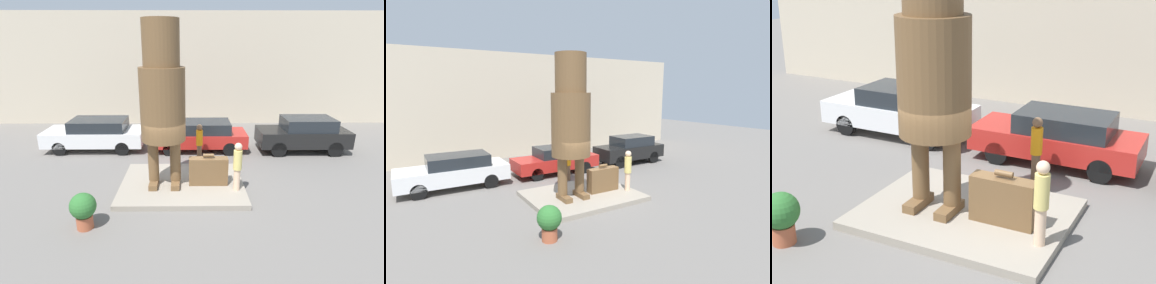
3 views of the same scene
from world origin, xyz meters
The scene contains 11 objects.
ground_plane centered at (0.00, 0.00, 0.00)m, with size 60.00×60.00×0.00m, color slate.
pedestal centered at (0.00, 0.00, 0.09)m, with size 4.43×3.43×0.18m.
building_backdrop centered at (0.00, 9.32, 3.40)m, with size 28.00×0.60×6.81m.
statue_figure centered at (-0.62, -0.17, 3.44)m, with size 1.51×1.51×5.58m.
giant_suitcase centered at (0.94, -0.15, 0.68)m, with size 1.38×0.40×1.16m.
tourist centered at (1.89, -0.63, 1.12)m, with size 0.29×0.29×1.71m.
parked_car_white centered at (-4.27, 4.06, 0.81)m, with size 4.72×1.85×1.53m.
parked_car_red centered at (0.81, 3.91, 0.77)m, with size 4.49×1.72×1.45m.
parked_car_black centered at (5.74, 3.72, 0.88)m, with size 4.22×1.71×1.66m.
planter_pot centered at (-2.72, -2.57, 0.62)m, with size 0.74×0.74×1.08m.
worker_hivis centered at (0.71, 2.44, 0.93)m, with size 0.29×0.29×1.70m.
Camera 1 is at (0.25, -9.95, 5.06)m, focal length 28.00 mm.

